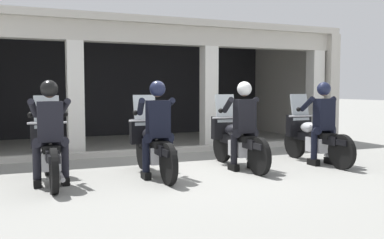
% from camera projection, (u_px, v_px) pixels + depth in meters
% --- Properties ---
extents(ground_plane, '(80.00, 80.00, 0.00)m').
position_uv_depth(ground_plane, '(146.00, 148.00, 10.46)').
color(ground_plane, gray).
extents(station_building, '(10.72, 4.25, 3.09)m').
position_uv_depth(station_building, '(124.00, 70.00, 11.78)').
color(station_building, black).
rests_on(station_building, ground).
extents(kerb_strip, '(10.22, 0.24, 0.12)m').
position_uv_depth(kerb_strip, '(153.00, 151.00, 9.48)').
color(kerb_strip, '#B7B5AD').
rests_on(kerb_strip, ground).
extents(motorcycle_far_left, '(0.62, 2.04, 1.35)m').
position_uv_depth(motorcycle_far_left, '(49.00, 150.00, 6.60)').
color(motorcycle_far_left, black).
rests_on(motorcycle_far_left, ground).
extents(police_officer_far_left, '(0.63, 0.61, 1.58)m').
position_uv_depth(police_officer_far_left, '(50.00, 124.00, 6.31)').
color(police_officer_far_left, black).
rests_on(police_officer_far_left, ground).
extents(motorcycle_center_left, '(0.62, 2.04, 1.35)m').
position_uv_depth(motorcycle_center_left, '(152.00, 145.00, 7.15)').
color(motorcycle_center_left, black).
rests_on(motorcycle_center_left, ground).
extents(police_officer_center_left, '(0.63, 0.61, 1.58)m').
position_uv_depth(police_officer_center_left, '(157.00, 121.00, 6.86)').
color(police_officer_center_left, black).
rests_on(police_officer_center_left, ground).
extents(motorcycle_center_right, '(0.62, 2.04, 1.35)m').
position_uv_depth(motorcycle_center_right, '(236.00, 140.00, 7.87)').
color(motorcycle_center_right, black).
rests_on(motorcycle_center_right, ground).
extents(police_officer_center_right, '(0.63, 0.61, 1.58)m').
position_uv_depth(police_officer_center_right, '(244.00, 118.00, 7.58)').
color(police_officer_center_right, black).
rests_on(police_officer_center_right, ground).
extents(motorcycle_far_right, '(0.62, 2.04, 1.35)m').
position_uv_depth(motorcycle_far_right, '(313.00, 137.00, 8.38)').
color(motorcycle_far_right, black).
rests_on(motorcycle_far_right, ground).
extents(police_officer_far_right, '(0.63, 0.61, 1.58)m').
position_uv_depth(police_officer_far_right, '(323.00, 116.00, 8.09)').
color(police_officer_far_right, black).
rests_on(police_officer_far_right, ground).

